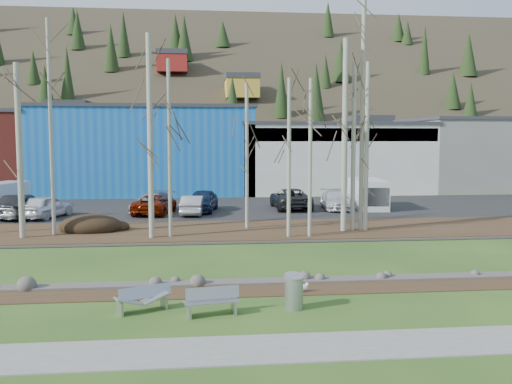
{
  "coord_description": "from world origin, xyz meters",
  "views": [
    {
      "loc": [
        -1.33,
        -17.3,
        5.31
      ],
      "look_at": [
        1.81,
        12.11,
        2.5
      ],
      "focal_mm": 40.0,
      "sensor_mm": 36.0,
      "label": 1
    }
  ],
  "objects": [
    {
      "name": "car_1",
      "position": [
        -12.7,
        20.88,
        0.9
      ],
      "size": [
        1.84,
        4.67,
        1.51
      ],
      "primitive_type": "imported",
      "rotation": [
        0.0,
        0.0,
        3.09
      ],
      "color": "black",
      "rests_on": "parking_lot"
    },
    {
      "name": "hillside",
      "position": [
        0.0,
        84.0,
        17.5
      ],
      "size": [
        160.0,
        72.0,
        35.0
      ],
      "primitive_type": null,
      "color": "#32291D",
      "rests_on": "ground"
    },
    {
      "name": "birch_6",
      "position": [
        4.63,
        11.92,
        4.26
      ],
      "size": [
        0.2,
        0.2,
        8.23
      ],
      "color": "#B2AFA0",
      "rests_on": "far_bank"
    },
    {
      "name": "seagull",
      "position": [
        2.31,
        1.65,
        0.19
      ],
      "size": [
        0.47,
        0.22,
        0.34
      ],
      "rotation": [
        0.0,
        0.0,
        -0.02
      ],
      "color": "gold",
      "rests_on": "ground"
    },
    {
      "name": "dirt_strip",
      "position": [
        0.0,
        2.1,
        0.01
      ],
      "size": [
        80.0,
        1.8,
        0.03
      ],
      "primitive_type": "cube",
      "color": "#382616",
      "rests_on": "ground"
    },
    {
      "name": "dirt_mound",
      "position": [
        -7.17,
        14.94,
        0.49
      ],
      "size": [
        3.45,
        2.44,
        0.68
      ],
      "primitive_type": "ellipsoid",
      "color": "black",
      "rests_on": "far_bank"
    },
    {
      "name": "van_white",
      "position": [
        11.32,
        23.21,
        1.2
      ],
      "size": [
        2.36,
        4.99,
        2.13
      ],
      "rotation": [
        0.0,
        0.0,
        -0.07
      ],
      "color": "white",
      "rests_on": "parking_lot"
    },
    {
      "name": "birch_10",
      "position": [
        3.51,
        11.92,
        4.26
      ],
      "size": [
        0.2,
        0.2,
        8.23
      ],
      "color": "#B2AFA0",
      "rests_on": "far_bank"
    },
    {
      "name": "building_blue",
      "position": [
        -6.0,
        39.0,
        4.16
      ],
      "size": [
        20.4,
        12.24,
        8.3
      ],
      "color": "#206CB6",
      "rests_on": "ground"
    },
    {
      "name": "birch_9",
      "position": [
        7.97,
        13.88,
        6.66
      ],
      "size": [
        0.25,
        0.25,
        13.03
      ],
      "color": "#B2AFA0",
      "rests_on": "far_bank"
    },
    {
      "name": "litter_bin",
      "position": [
        1.68,
        -0.17,
        0.5
      ],
      "size": [
        0.74,
        0.74,
        1.0
      ],
      "primitive_type": "cylinder",
      "rotation": [
        0.0,
        0.0,
        0.34
      ],
      "color": "#9FA1A3",
      "rests_on": "ground"
    },
    {
      "name": "car_7",
      "position": [
        8.81,
        23.11,
        0.81
      ],
      "size": [
        2.23,
        4.77,
        1.35
      ],
      "primitive_type": "imported",
      "rotation": [
        0.0,
        0.0,
        -0.08
      ],
      "color": "silver",
      "rests_on": "parking_lot"
    },
    {
      "name": "birch_1",
      "position": [
        -8.88,
        13.87,
        5.83
      ],
      "size": [
        0.19,
        0.19,
        11.35
      ],
      "color": "#B2AFA0",
      "rests_on": "far_bank"
    },
    {
      "name": "car_6",
      "position": [
        5.59,
        23.66,
        0.89
      ],
      "size": [
        2.56,
        5.44,
        1.5
      ],
      "primitive_type": "imported",
      "rotation": [
        0.0,
        0.0,
        3.15
      ],
      "color": "#2A2B2D",
      "rests_on": "parking_lot"
    },
    {
      "name": "car_2",
      "position": [
        -4.1,
        21.78,
        0.8
      ],
      "size": [
        3.11,
        5.11,
        1.32
      ],
      "primitive_type": "imported",
      "rotation": [
        0.0,
        0.0,
        2.94
      ],
      "color": "maroon",
      "rests_on": "parking_lot"
    },
    {
      "name": "car_8",
      "position": [
        -12.41,
        20.62,
        0.89
      ],
      "size": [
        3.07,
        4.72,
        1.49
      ],
      "primitive_type": "imported",
      "rotation": [
        0.0,
        0.0,
        2.82
      ],
      "color": "white",
      "rests_on": "parking_lot"
    },
    {
      "name": "building_white",
      "position": [
        12.0,
        38.98,
        3.41
      ],
      "size": [
        18.36,
        12.24,
        6.8
      ],
      "color": "beige",
      "rests_on": "ground"
    },
    {
      "name": "birch_4",
      "position": [
        -3.61,
        12.39,
        5.36
      ],
      "size": [
        0.28,
        0.28,
        10.43
      ],
      "color": "#B2AFA0",
      "rests_on": "far_bank"
    },
    {
      "name": "car_4",
      "position": [
        -0.86,
        22.79,
        0.91
      ],
      "size": [
        2.61,
        4.76,
        1.54
      ],
      "primitive_type": "imported",
      "rotation": [
        0.0,
        0.0,
        -0.18
      ],
      "color": "#152543",
      "rests_on": "parking_lot"
    },
    {
      "name": "far_bank",
      "position": [
        0.0,
        14.5,
        0.07
      ],
      "size": [
        80.0,
        7.0,
        0.15
      ],
      "primitive_type": "cube",
      "color": "#382616",
      "rests_on": "ground"
    },
    {
      "name": "birch_2",
      "position": [
        -10.3,
        13.11,
        4.63
      ],
      "size": [
        0.3,
        0.3,
        8.97
      ],
      "color": "#B2AFA0",
      "rests_on": "far_bank"
    },
    {
      "name": "parking_lot",
      "position": [
        0.0,
        25.0,
        0.07
      ],
      "size": [
        80.0,
        14.0,
        0.14
      ],
      "primitive_type": "cube",
      "color": "black",
      "rests_on": "ground"
    },
    {
      "name": "car_3",
      "position": [
        -4.36,
        22.86,
        0.82
      ],
      "size": [
        3.34,
        5.03,
        1.35
      ],
      "primitive_type": "imported",
      "rotation": [
        0.0,
        0.0,
        -0.34
      ],
      "color": "gray",
      "rests_on": "parking_lot"
    },
    {
      "name": "bench_intact",
      "position": [
        -0.87,
        -0.51,
        0.41
      ],
      "size": [
        1.7,
        0.76,
        0.82
      ],
      "rotation": [
        0.0,
        0.0,
        0.17
      ],
      "color": "#9FA1A3",
      "rests_on": "ground"
    },
    {
      "name": "near_bank_rocks",
      "position": [
        0.0,
        3.1,
        0.0
      ],
      "size": [
        80.0,
        0.8,
        0.5
      ],
      "primitive_type": null,
      "color": "#47423D",
      "rests_on": "ground"
    },
    {
      "name": "car_5",
      "position": [
        -1.51,
        21.14,
        0.79
      ],
      "size": [
        1.76,
        4.07,
        1.3
      ],
      "primitive_type": "imported",
      "rotation": [
        0.0,
        0.0,
        3.05
      ],
      "color": "silver",
      "rests_on": "parking_lot"
    },
    {
      "name": "bench_damaged",
      "position": [
        -2.97,
        0.12,
        0.38
      ],
      "size": [
        1.74,
        1.19,
        0.74
      ],
      "rotation": [
        0.0,
        0.0,
        0.44
      ],
      "color": "#9FA1A3",
      "rests_on": "ground"
    },
    {
      "name": "far_bank_rocks",
      "position": [
        0.0,
        11.3,
        0.0
      ],
      "size": [
        80.0,
        0.8,
        0.46
      ],
      "primitive_type": null,
      "color": "#47423D",
      "rests_on": "ground"
    },
    {
      "name": "car_0",
      "position": [
        -11.02,
        20.62,
        0.89
      ],
      "size": [
        3.07,
        4.72,
        1.49
      ],
      "primitive_type": "imported",
      "rotation": [
        0.0,
        0.0,
        2.82
      ],
      "color": "white",
      "rests_on": "parking_lot"
    },
    {
      "name": "birch_3",
      "position": [
        -2.66,
        12.63,
        4.75
      ],
      "size": [
        0.21,
        0.21,
        9.2
      ],
      "color": "#B2AFA0",
      "rests_on": "far_bank"
    },
    {
      "name": "building_grey",
      "position": [
        28.0,
        39.0,
        3.66
      ],
      "size": [
        14.28,
        12.24,
        7.3
      ],
      "color": "slate",
      "rests_on": "ground"
    },
    {
      "name": "ground",
      "position": [
        0.0,
        0.0,
        0.0
      ],
      "size": [
        200.0,
        200.0,
        0.0
      ],
      "primitive_type": "plane",
      "color": "#2B4819",
      "rests_on": "ground"
    },
    {
      "name": "birch_11",
      "position": [
        8.18,
        13.67,
        4.81
      ],
      "size": [
        0.25,
        0.25,
        9.33
      ],
      "color": "#B2AFA0",
      "rests_on": "far_bank"
    },
    {
      "name": "birch_7",
      "position": [
        6.88,
        13.51,
        5.42
      ],
      "size": [
        0.31,
        0.31,
        10.55
      ],
      "color": "#B2AFA0",
      "rests_on": "far_bank"
    },
    {
      "name": "birch_8",
      "position": [
        7.42,
        13.67,
        4.81
      ],
      "size": [
        0.25,
        0.25,
        9.33
      ],
      "color": "#B2AFA0",
      "rests_on": "far_bank"
    },
    {
      "name": "birch_5",
      "position": [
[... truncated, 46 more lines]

